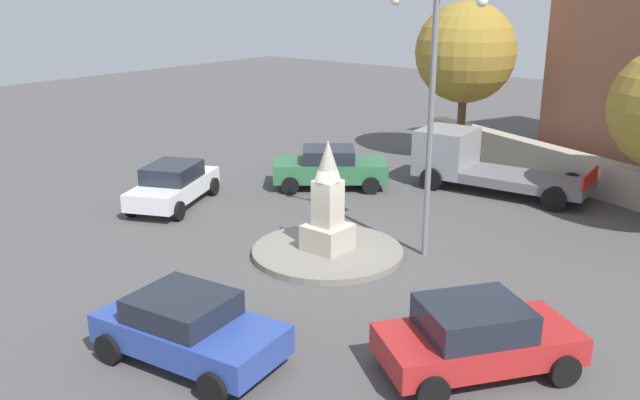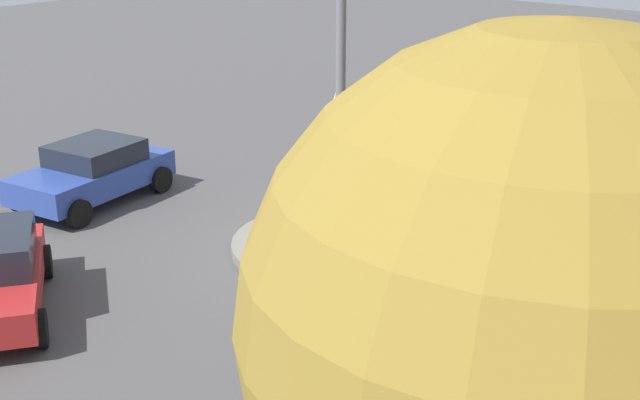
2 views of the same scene
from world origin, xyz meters
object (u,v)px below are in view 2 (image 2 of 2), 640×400
Objects in this scene: car_blue_approaching at (93,171)px; tree_near_wall at (537,327)px; monument at (336,182)px; streetlamp at (341,57)px; car_white_waiting at (505,142)px.

car_blue_approaching is 16.00m from tree_near_wall.
monument is 0.42× the size of streetlamp.
monument is at bearing -140.31° from streetlamp.
tree_near_wall reaches higher than monument.
car_white_waiting reaches higher than car_blue_approaching.
streetlamp is (2.10, 1.75, 3.03)m from monument.
streetlamp is 9.90m from car_white_waiting.
car_white_waiting is (-6.94, 0.18, -0.69)m from monument.
monument reaches higher than car_white_waiting.
streetlamp is 8.78m from car_blue_approaching.
streetlamp is at bearing 9.84° from car_white_waiting.
car_white_waiting is (-9.04, -1.57, -3.72)m from streetlamp.
streetlamp is 1.18× the size of tree_near_wall.
tree_near_wall is at bearing 46.41° from streetlamp.
streetlamp is 1.67× the size of car_white_waiting.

